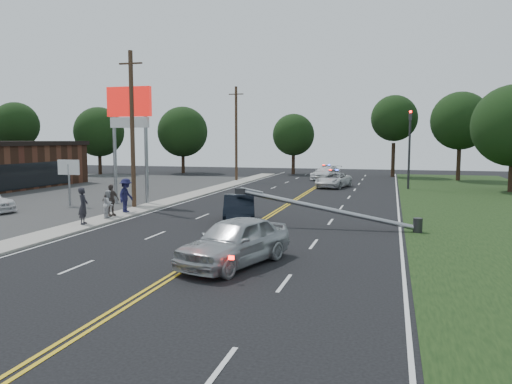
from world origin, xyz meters
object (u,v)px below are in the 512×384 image
(bystander_d, at_px, (111,200))
(bystander_b, at_px, (109,204))
(bystander_c, at_px, (126,195))
(bystander_a, at_px, (83,206))
(pylon_sign, at_px, (129,117))
(emergency_a, at_px, (333,180))
(utility_pole_far, at_px, (236,133))
(waiting_sedan, at_px, (235,241))
(small_sign, at_px, (69,171))
(utility_pole_mid, at_px, (132,129))
(emergency_b, at_px, (326,173))
(traffic_signal, at_px, (410,142))
(crashed_sedan, at_px, (239,209))
(fallen_streetlight, at_px, (336,211))

(bystander_d, bearing_deg, bystander_b, -134.37)
(bystander_b, bearing_deg, bystander_c, -8.39)
(bystander_a, bearing_deg, pylon_sign, -3.89)
(pylon_sign, bearing_deg, emergency_a, 52.26)
(utility_pole_far, relative_size, waiting_sedan, 1.99)
(small_sign, distance_m, emergency_a, 23.64)
(utility_pole_mid, xyz_separation_m, bystander_a, (0.84, -6.72, -4.02))
(pylon_sign, relative_size, bystander_a, 4.24)
(emergency_b, bearing_deg, bystander_a, -90.16)
(waiting_sedan, bearing_deg, small_sign, 159.99)
(traffic_signal, relative_size, utility_pole_mid, 0.70)
(traffic_signal, height_order, bystander_a, traffic_signal)
(crashed_sedan, bearing_deg, emergency_b, 71.76)
(pylon_sign, relative_size, crashed_sedan, 1.76)
(traffic_signal, xyz_separation_m, bystander_b, (-16.51, -22.58, -3.31))
(waiting_sedan, xyz_separation_m, bystander_d, (-10.02, 8.31, 0.17))
(small_sign, bearing_deg, utility_pole_mid, 0.00)
(small_sign, relative_size, crashed_sedan, 0.68)
(emergency_b, bearing_deg, traffic_signal, -31.85)
(emergency_a, bearing_deg, utility_pole_far, 170.68)
(small_sign, bearing_deg, emergency_a, 48.50)
(bystander_c, bearing_deg, bystander_d, 177.89)
(emergency_a, bearing_deg, utility_pole_mid, -109.00)
(waiting_sedan, bearing_deg, pylon_sign, 148.42)
(utility_pole_mid, bearing_deg, emergency_b, 71.31)
(small_sign, xyz_separation_m, fallen_streetlight, (18.19, -4.00, -1.41))
(crashed_sedan, distance_m, bystander_c, 7.60)
(utility_pole_far, xyz_separation_m, bystander_c, (0.76, -24.31, -3.96))
(small_sign, relative_size, bystander_b, 1.99)
(emergency_a, bearing_deg, fallen_streetlight, -70.76)
(waiting_sedan, height_order, bystander_b, waiting_sedan)
(pylon_sign, bearing_deg, bystander_d, -71.22)
(emergency_b, bearing_deg, bystander_c, -92.31)
(waiting_sedan, xyz_separation_m, emergency_a, (0.10, 29.89, -0.17))
(pylon_sign, xyz_separation_m, bystander_c, (2.06, -4.31, -4.87))
(pylon_sign, relative_size, waiting_sedan, 1.59)
(crashed_sedan, bearing_deg, traffic_signal, 50.04)
(fallen_streetlight, xyz_separation_m, crashed_sedan, (-5.16, 0.36, -0.17))
(pylon_sign, height_order, bystander_d, pylon_sign)
(small_sign, height_order, emergency_a, small_sign)
(traffic_signal, xyz_separation_m, emergency_b, (-8.49, 8.63, -3.44))
(fallen_streetlight, xyz_separation_m, emergency_b, (-4.38, 30.62, -0.15))
(crashed_sedan, distance_m, bystander_b, 7.31)
(small_sign, distance_m, bystander_d, 6.88)
(small_sign, height_order, emergency_b, small_sign)
(utility_pole_mid, bearing_deg, small_sign, 180.00)
(utility_pole_far, bearing_deg, bystander_c, -88.22)
(emergency_b, distance_m, bystander_d, 31.65)
(emergency_a, distance_m, emergency_b, 9.14)
(crashed_sedan, relative_size, bystander_a, 2.41)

